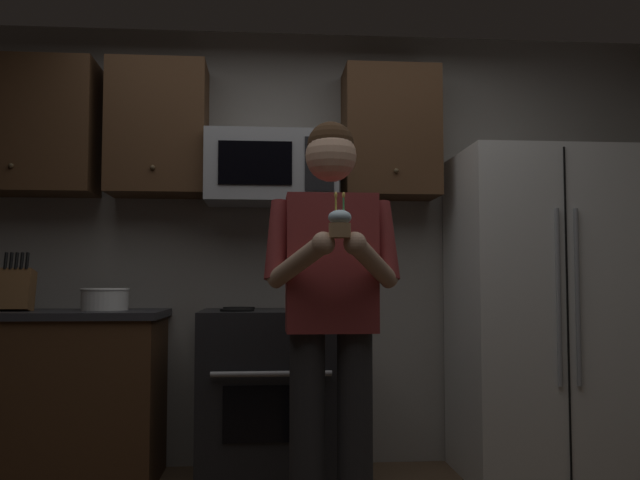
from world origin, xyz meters
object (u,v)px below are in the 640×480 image
object	(u,v)px
oven_range	(271,395)
refrigerator	(539,313)
cupcake	(340,223)
knife_block	(17,289)
microwave	(271,169)
person	(331,300)
bowl_large_white	(105,299)

from	to	relation	value
oven_range	refrigerator	bearing A→B (deg)	-1.50
refrigerator	cupcake	size ratio (longest dim) A/B	10.35
knife_block	cupcake	distance (m)	2.01
microwave	person	bearing A→B (deg)	-76.62
oven_range	bowl_large_white	size ratio (longest dim) A/B	3.58
bowl_large_white	person	size ratio (longest dim) A/B	0.15
refrigerator	person	xyz separation A→B (m)	(-1.26, -0.87, 0.10)
oven_range	bowl_large_white	distance (m)	1.05
oven_range	microwave	xyz separation A→B (m)	(0.00, 0.12, 1.26)
oven_range	person	distance (m)	1.08
oven_range	bowl_large_white	bearing A→B (deg)	176.90
cupcake	knife_block	bearing A→B (deg)	142.78
oven_range	refrigerator	world-z (taller)	refrigerator
oven_range	knife_block	xyz separation A→B (m)	(-1.34, -0.03, 0.57)
refrigerator	person	size ratio (longest dim) A/B	1.02
knife_block	bowl_large_white	world-z (taller)	knife_block
refrigerator	microwave	bearing A→B (deg)	173.97
microwave	refrigerator	world-z (taller)	microwave
refrigerator	knife_block	size ratio (longest dim) A/B	5.63
oven_range	knife_block	size ratio (longest dim) A/B	2.91
oven_range	microwave	world-z (taller)	microwave
oven_range	person	size ratio (longest dim) A/B	0.53
microwave	knife_block	distance (m)	1.52
microwave	knife_block	size ratio (longest dim) A/B	2.31
knife_block	bowl_large_white	xyz separation A→B (m)	(0.44, 0.08, -0.05)
bowl_large_white	person	bearing A→B (deg)	-39.76
oven_range	bowl_large_white	world-z (taller)	bowl_large_white
refrigerator	cupcake	distance (m)	1.78
person	microwave	bearing A→B (deg)	103.38
microwave	refrigerator	size ratio (longest dim) A/B	0.41
refrigerator	bowl_large_white	bearing A→B (deg)	177.90
oven_range	refrigerator	xyz separation A→B (m)	(1.50, -0.04, 0.44)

